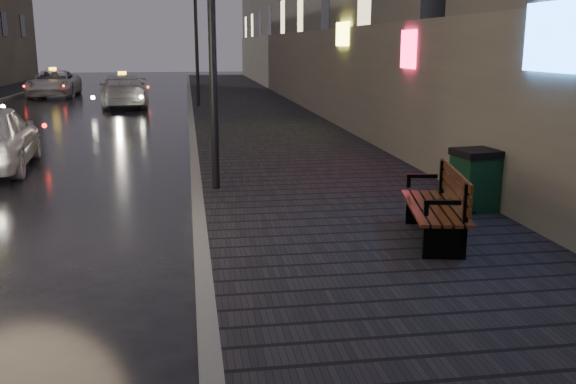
# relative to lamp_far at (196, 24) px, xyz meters

# --- Properties ---
(ground) EXTENTS (120.00, 120.00, 0.00)m
(ground) POSITION_rel_lamp_far_xyz_m (-1.85, -22.00, -3.49)
(ground) COLOR black
(ground) RESTS_ON ground
(sidewalk) EXTENTS (4.60, 58.00, 0.15)m
(sidewalk) POSITION_rel_lamp_far_xyz_m (2.05, -1.00, -3.41)
(sidewalk) COLOR black
(sidewalk) RESTS_ON ground
(curb) EXTENTS (0.20, 58.00, 0.15)m
(curb) POSITION_rel_lamp_far_xyz_m (-0.35, -1.00, -3.41)
(curb) COLOR slate
(curb) RESTS_ON ground
(lamp_far) EXTENTS (0.36, 0.36, 5.28)m
(lamp_far) POSITION_rel_lamp_far_xyz_m (0.00, 0.00, 0.00)
(lamp_far) COLOR black
(lamp_far) RESTS_ON sidewalk
(bench) EXTENTS (1.01, 1.97, 0.96)m
(bench) POSITION_rel_lamp_far_xyz_m (2.80, -19.63, -2.86)
(bench) COLOR black
(bench) RESTS_ON sidewalk
(trash_bin) EXTENTS (0.72, 0.72, 0.97)m
(trash_bin) POSITION_rel_lamp_far_xyz_m (3.95, -18.20, -2.85)
(trash_bin) COLOR black
(trash_bin) RESTS_ON sidewalk
(taxi_mid) EXTENTS (2.59, 5.04, 1.40)m
(taxi_mid) POSITION_rel_lamp_far_xyz_m (-3.23, 1.68, -2.79)
(taxi_mid) COLOR silver
(taxi_mid) RESTS_ON ground
(taxi_far) EXTENTS (2.38, 4.98, 1.37)m
(taxi_far) POSITION_rel_lamp_far_xyz_m (-7.37, 8.15, -2.80)
(taxi_far) COLOR silver
(taxi_far) RESTS_ON ground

